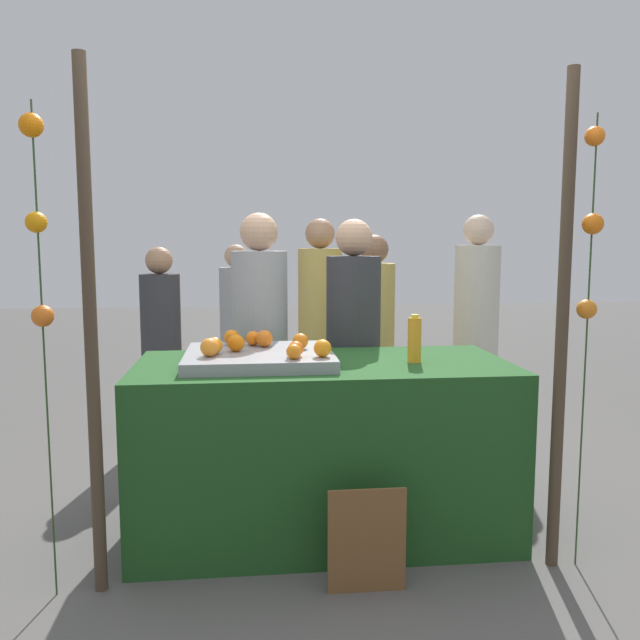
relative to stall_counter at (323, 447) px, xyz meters
name	(u,v)px	position (x,y,z in m)	size (l,w,h in m)	color
ground_plane	(323,529)	(0.00, 0.00, -0.45)	(24.00, 24.00, 0.00)	#565451
stall_counter	(323,447)	(0.00, 0.00, 0.00)	(1.91, 0.89, 0.90)	#1E4C1E
orange_tray	(259,357)	(-0.33, 0.01, 0.48)	(0.74, 0.67, 0.06)	gray
orange_0	(209,347)	(-0.57, -0.11, 0.56)	(0.09, 0.09, 0.09)	orange
orange_1	(253,338)	(-0.36, 0.20, 0.55)	(0.08, 0.08, 0.08)	orange
orange_2	(236,343)	(-0.44, 0.02, 0.56)	(0.09, 0.09, 0.09)	orange
orange_3	(214,346)	(-0.55, -0.04, 0.55)	(0.08, 0.08, 0.08)	orange
orange_4	(296,349)	(-0.15, -0.16, 0.55)	(0.08, 0.08, 0.08)	orange
orange_5	(264,339)	(-0.30, 0.15, 0.56)	(0.09, 0.09, 0.09)	orange
orange_6	(232,338)	(-0.47, 0.22, 0.55)	(0.08, 0.08, 0.08)	orange
orange_7	(322,348)	(-0.02, -0.18, 0.56)	(0.09, 0.09, 0.09)	orange
orange_8	(300,341)	(-0.11, 0.06, 0.55)	(0.08, 0.08, 0.08)	orange
orange_9	(294,352)	(-0.17, -0.23, 0.55)	(0.07, 0.07, 0.07)	orange
juice_bottle	(415,340)	(0.46, -0.06, 0.57)	(0.07, 0.07, 0.25)	orange
chalkboard_sign	(367,541)	(0.12, -0.62, -0.22)	(0.34, 0.03, 0.48)	brown
vendor_left	(260,362)	(-0.31, 0.66, 0.34)	(0.34, 0.34, 1.69)	#99999E
vendor_right	(353,364)	(0.26, 0.63, 0.32)	(0.33, 0.33, 1.65)	#333338
crowd_person_0	(320,336)	(0.17, 1.72, 0.34)	(0.34, 0.34, 1.69)	tan
crowd_person_1	(373,347)	(0.54, 1.47, 0.28)	(0.31, 0.31, 1.57)	tan
crowd_person_2	(476,334)	(1.38, 1.58, 0.35)	(0.35, 0.35, 1.72)	beige
crowd_person_3	(237,335)	(-0.49, 2.47, 0.24)	(0.30, 0.30, 1.49)	#99999E
crowd_person_4	(162,353)	(-1.03, 1.64, 0.24)	(0.30, 0.30, 1.48)	#333338
canopy_post_left	(91,333)	(-1.04, -0.49, 0.69)	(0.06, 0.06, 2.28)	#473828
canopy_post_right	(562,326)	(1.04, -0.49, 0.69)	(0.06, 0.06, 2.28)	#473828
garland_strand_left	(37,224)	(-1.22, -0.51, 1.14)	(0.10, 0.10, 2.08)	#2D4C23
garland_strand_right	(591,233)	(1.14, -0.50, 1.11)	(0.10, 0.11, 2.08)	#2D4C23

